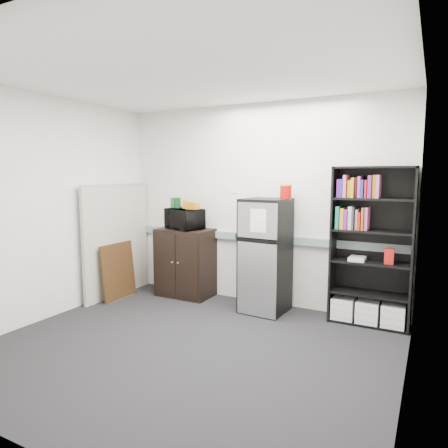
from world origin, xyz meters
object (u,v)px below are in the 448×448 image
object	(u,v)px
microwave	(184,219)
refrigerator	(265,256)
cabinet	(185,262)
cubicle_partition	(117,240)
bookshelf	(371,248)

from	to	relation	value
microwave	refrigerator	bearing A→B (deg)	16.73
microwave	cabinet	bearing A→B (deg)	109.62
cubicle_partition	microwave	bearing A→B (deg)	24.31
cubicle_partition	cabinet	bearing A→B (deg)	25.15
cubicle_partition	cabinet	distance (m)	1.04
bookshelf	refrigerator	size ratio (longest dim) A/B	1.27
cabinet	microwave	distance (m)	0.64
bookshelf	refrigerator	xyz separation A→B (m)	(-1.26, -0.14, -0.19)
microwave	refrigerator	world-z (taller)	refrigerator
bookshelf	refrigerator	world-z (taller)	bookshelf
microwave	refrigerator	xyz separation A→B (m)	(1.27, -0.06, -0.40)
cabinet	refrigerator	distance (m)	1.30
cubicle_partition	refrigerator	bearing A→B (deg)	8.93
microwave	cubicle_partition	bearing A→B (deg)	-136.07
cabinet	refrigerator	bearing A→B (deg)	-3.60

